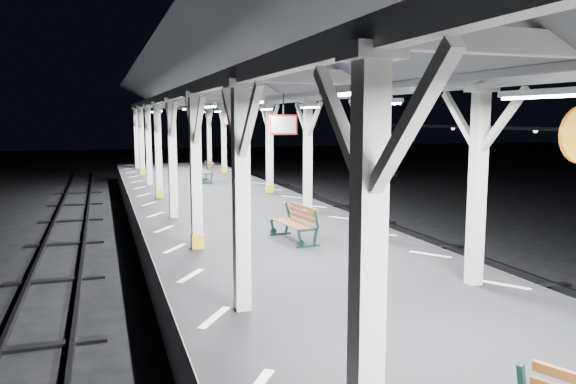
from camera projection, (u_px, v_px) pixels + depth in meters
ground at (319, 315)px, 10.85m from camera, size 120.00×120.00×0.00m
platform at (319, 290)px, 10.79m from camera, size 6.00×50.00×1.00m
hazard_stripes_left at (191, 276)px, 9.95m from camera, size 1.00×48.00×0.01m
hazard_stripes_right at (430, 254)px, 11.49m from camera, size 1.00×48.00×0.01m
track_left at (38, 344)px, 9.27m from camera, size 2.20×60.00×0.16m
track_right at (529, 286)px, 12.41m from camera, size 2.20×60.00×0.16m
canopy at (321, 75)px, 10.23m from camera, size 5.40×49.00×4.65m
bench_mid at (297, 222)px, 12.74m from camera, size 0.74×1.54×0.80m
bench_far at (206, 171)px, 24.38m from camera, size 0.68×1.64×0.88m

